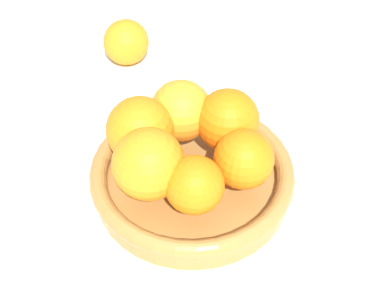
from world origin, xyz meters
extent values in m
plane|color=silver|center=(0.00, 0.00, 0.00)|extent=(4.00, 4.00, 0.00)
cylinder|color=#A57238|center=(0.00, 0.00, 0.01)|extent=(0.23, 0.23, 0.02)
torus|color=#A57238|center=(0.00, 0.00, 0.03)|extent=(0.24, 0.24, 0.02)
sphere|color=orange|center=(-0.06, 0.02, 0.08)|extent=(0.07, 0.07, 0.07)
sphere|color=orange|center=(-0.04, -0.04, 0.08)|extent=(0.08, 0.08, 0.08)
sphere|color=orange|center=(0.01, -0.06, 0.08)|extent=(0.07, 0.07, 0.07)
sphere|color=orange|center=(0.06, -0.02, 0.08)|extent=(0.08, 0.08, 0.08)
sphere|color=orange|center=(0.05, 0.03, 0.08)|extent=(0.08, 0.08, 0.08)
sphere|color=orange|center=(0.00, 0.06, 0.07)|extent=(0.07, 0.07, 0.07)
sphere|color=orange|center=(0.08, -0.26, 0.03)|extent=(0.07, 0.07, 0.07)
camera|label=1|loc=(0.02, 0.51, 0.60)|focal=60.00mm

